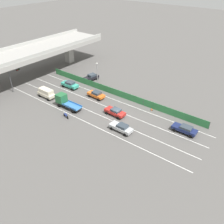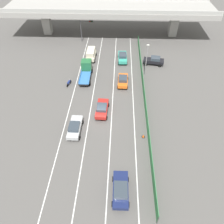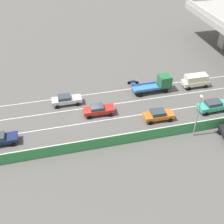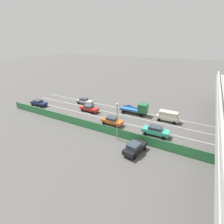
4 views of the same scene
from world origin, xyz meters
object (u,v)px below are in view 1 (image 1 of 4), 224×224
object	(u,v)px
flatbed_truck_blue	(65,101)
traffic_cone	(152,109)
car_sedan_navy	(185,129)
street_lamp	(97,73)
traffic_light	(14,77)
car_van_cream	(46,93)
car_taxi_orange	(96,94)
motorcycle	(66,115)
car_sedan_red	(115,112)
car_taxi_teal	(70,84)
parked_sedan_dark	(91,77)
car_sedan_silver	(121,127)

from	to	relation	value
flatbed_truck_blue	traffic_cone	distance (m)	19.08
car_sedan_navy	street_lamp	size ratio (longest dim) A/B	0.71
traffic_light	car_van_cream	bearing A→B (deg)	-75.74
car_taxi_orange	street_lamp	bearing A→B (deg)	37.60
car_sedan_navy	motorcycle	distance (m)	23.60
car_sedan_red	car_taxi_teal	bearing A→B (deg)	79.07
flatbed_truck_blue	parked_sedan_dark	xyz separation A→B (m)	(13.89, 4.73, -0.45)
car_van_cream	parked_sedan_dark	bearing A→B (deg)	-7.49
car_sedan_red	street_lamp	bearing A→B (deg)	56.02
traffic_cone	traffic_light	bearing A→B (deg)	111.53
car_sedan_navy	car_sedan_red	world-z (taller)	car_sedan_red
car_van_cream	motorcycle	xyz separation A→B (m)	(-3.15, -9.98, -0.77)
car_sedan_red	traffic_cone	bearing A→B (deg)	-38.11
car_sedan_silver	traffic_light	world-z (taller)	traffic_light
car_sedan_navy	motorcycle	bearing A→B (deg)	115.11
car_sedan_red	traffic_light	xyz separation A→B (m)	(-5.94, 26.30, 2.85)
car_taxi_orange	motorcycle	world-z (taller)	car_taxi_orange
flatbed_truck_blue	traffic_light	xyz separation A→B (m)	(-2.01, 15.36, 2.34)
car_sedan_silver	traffic_light	xyz separation A→B (m)	(-2.21, 30.60, 2.85)
car_sedan_silver	traffic_cone	xyz separation A→B (m)	(10.15, -0.74, -0.61)
car_sedan_silver	car_van_cream	xyz separation A→B (m)	(0.03, 21.77, 0.37)
car_taxi_teal	car_van_cream	distance (m)	6.99
motorcycle	street_lamp	bearing A→B (deg)	15.40
car_van_cream	flatbed_truck_blue	distance (m)	6.54
car_taxi_orange	car_sedan_silver	world-z (taller)	car_taxi_orange
car_sedan_red	motorcycle	world-z (taller)	car_sedan_red
car_taxi_teal	traffic_light	bearing A→B (deg)	134.32
traffic_light	street_lamp	distance (m)	20.16
parked_sedan_dark	traffic_cone	size ratio (longest dim) A/B	8.14
traffic_light	car_taxi_teal	bearing A→B (deg)	-45.68
car_sedan_red	flatbed_truck_blue	bearing A→B (deg)	109.74
car_taxi_orange	flatbed_truck_blue	bearing A→B (deg)	158.79
car_van_cream	motorcycle	distance (m)	10.50
car_taxi_orange	traffic_cone	distance (m)	13.53
car_taxi_orange	car_van_cream	distance (m)	11.72
car_sedan_silver	street_lamp	bearing A→B (deg)	54.00
car_taxi_teal	flatbed_truck_blue	bearing A→B (deg)	-140.45
car_van_cream	flatbed_truck_blue	xyz separation A→B (m)	(-0.23, -6.53, 0.15)
car_taxi_orange	car_van_cream	xyz separation A→B (m)	(-7.05, 9.36, 0.34)
car_sedan_silver	traffic_cone	world-z (taller)	car_sedan_silver
car_sedan_navy	traffic_cone	distance (m)	9.43
car_sedan_navy	street_lamp	world-z (taller)	street_lamp
car_sedan_silver	street_lamp	world-z (taller)	street_lamp
car_sedan_red	car_taxi_orange	bearing A→B (deg)	67.56
car_taxi_orange	traffic_light	size ratio (longest dim) A/B	0.83
street_lamp	car_sedan_navy	bearing A→B (deg)	-100.27
flatbed_truck_blue	motorcycle	world-z (taller)	flatbed_truck_blue
car_taxi_teal	car_sedan_silver	distance (m)	22.30
car_van_cream	motorcycle	size ratio (longest dim) A/B	2.37
flatbed_truck_blue	parked_sedan_dark	world-z (taller)	flatbed_truck_blue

